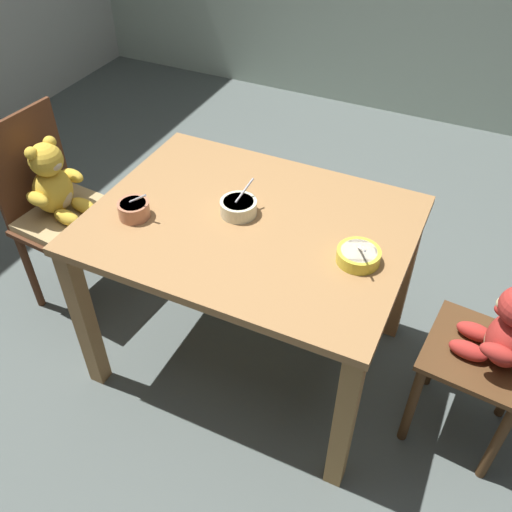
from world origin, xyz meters
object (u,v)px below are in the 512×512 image
at_px(dining_table, 250,245).
at_px(teddy_chair_near_right, 503,343).
at_px(porridge_bowl_yellow_near_right, 358,256).
at_px(porridge_bowl_terracotta_near_left, 134,209).
at_px(teddy_chair_near_left, 59,201).
at_px(porridge_bowl_cream_center, 239,207).

bearing_deg(dining_table, teddy_chair_near_right, 0.49).
height_order(teddy_chair_near_right, porridge_bowl_yellow_near_right, porridge_bowl_yellow_near_right).
bearing_deg(dining_table, porridge_bowl_terracotta_near_left, -158.35).
height_order(dining_table, porridge_bowl_yellow_near_right, porridge_bowl_yellow_near_right).
xyz_separation_m(teddy_chair_near_left, porridge_bowl_terracotta_near_left, (0.53, -0.15, 0.23)).
relative_size(dining_table, porridge_bowl_yellow_near_right, 7.68).
distance_m(porridge_bowl_cream_center, porridge_bowl_yellow_near_right, 0.48).
relative_size(teddy_chair_near_right, porridge_bowl_cream_center, 6.07).
height_order(dining_table, porridge_bowl_terracotta_near_left, porridge_bowl_terracotta_near_left).
relative_size(dining_table, porridge_bowl_terracotta_near_left, 9.38).
distance_m(teddy_chair_near_left, porridge_bowl_yellow_near_right, 1.36).
bearing_deg(porridge_bowl_yellow_near_right, porridge_bowl_terracotta_near_left, -172.04).
bearing_deg(porridge_bowl_terracotta_near_left, teddy_chair_near_left, 164.10).
relative_size(porridge_bowl_cream_center, porridge_bowl_yellow_near_right, 0.94).
height_order(porridge_bowl_cream_center, porridge_bowl_terracotta_near_left, porridge_bowl_cream_center).
bearing_deg(teddy_chair_near_left, porridge_bowl_yellow_near_right, 3.43).
bearing_deg(teddy_chair_near_left, porridge_bowl_cream_center, 6.72).
xyz_separation_m(porridge_bowl_cream_center, porridge_bowl_yellow_near_right, (0.47, -0.06, -0.01)).
height_order(teddy_chair_near_left, porridge_bowl_cream_center, teddy_chair_near_left).
relative_size(teddy_chair_near_right, porridge_bowl_yellow_near_right, 5.70).
bearing_deg(teddy_chair_near_right, dining_table, 5.89).
distance_m(dining_table, porridge_bowl_terracotta_near_left, 0.44).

